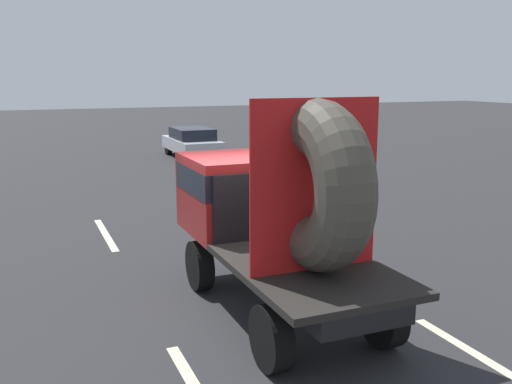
# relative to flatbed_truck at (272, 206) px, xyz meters

# --- Properties ---
(ground_plane) EXTENTS (120.00, 120.00, 0.00)m
(ground_plane) POSITION_rel_flatbed_truck_xyz_m (-0.16, 0.49, -1.69)
(ground_plane) COLOR #28282B
(flatbed_truck) EXTENTS (2.02, 4.89, 3.43)m
(flatbed_truck) POSITION_rel_flatbed_truck_xyz_m (0.00, 0.00, 0.00)
(flatbed_truck) COLOR black
(flatbed_truck) RESTS_ON ground_plane
(distant_sedan) EXTENTS (1.80, 4.20, 1.37)m
(distant_sedan) POSITION_rel_flatbed_truck_xyz_m (3.76, 17.22, -0.96)
(distant_sedan) COLOR black
(distant_sedan) RESTS_ON ground_plane
(lane_dash_left_far) EXTENTS (0.16, 2.96, 0.01)m
(lane_dash_left_far) POSITION_rel_flatbed_truck_xyz_m (-1.88, 5.45, -1.69)
(lane_dash_left_far) COLOR beige
(lane_dash_left_far) RESTS_ON ground_plane
(lane_dash_right_near) EXTENTS (0.16, 2.09, 0.01)m
(lane_dash_right_near) POSITION_rel_flatbed_truck_xyz_m (1.88, -2.43, -1.69)
(lane_dash_right_near) COLOR beige
(lane_dash_right_near) RESTS_ON ground_plane
(lane_dash_right_far) EXTENTS (0.16, 2.03, 0.01)m
(lane_dash_right_far) POSITION_rel_flatbed_truck_xyz_m (1.88, 5.85, -1.69)
(lane_dash_right_far) COLOR beige
(lane_dash_right_far) RESTS_ON ground_plane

